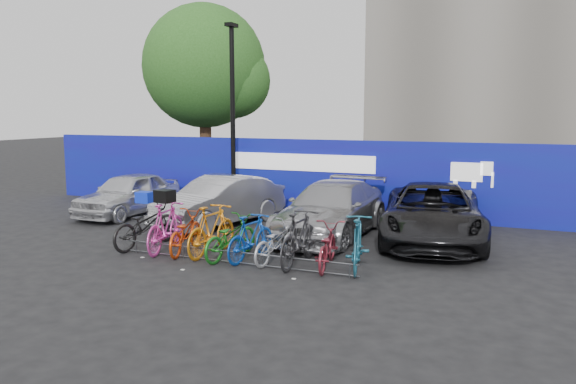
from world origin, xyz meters
The scene contains 21 objects.
ground centered at (0.00, 0.00, 0.00)m, with size 100.00×100.00×0.00m, color black.
hoarding centered at (0.01, 6.00, 1.20)m, with size 22.00×0.18×2.40m.
tree centered at (-6.77, 10.06, 5.07)m, with size 5.40×5.20×7.80m.
lamppost centered at (-3.20, 5.40, 3.27)m, with size 0.25×0.50×6.11m.
bike_rack centered at (0.00, -0.60, 0.16)m, with size 5.60×0.03×0.30m.
car_0 centered at (-5.92, 3.35, 0.68)m, with size 1.61×4.00×1.36m, color silver.
car_1 centered at (-2.41, 3.05, 0.71)m, with size 1.51×4.32×1.42m, color #A1A1A6.
car_2 centered at (1.05, 2.91, 0.71)m, with size 2.00×4.93×1.43m, color #9C9CA0.
car_3 centered at (3.65, 3.23, 0.74)m, with size 2.44×5.29×1.47m, color black.
bike_0 centered at (-2.74, -0.03, 0.55)m, with size 0.73×2.10×1.10m, color black.
bike_1 centered at (-2.04, -0.19, 0.59)m, with size 0.55×1.96×1.18m, color #ED41B5.
bike_2 centered at (-1.54, -0.12, 0.49)m, with size 0.65×1.86×0.98m, color #CE3E0D.
bike_3 centered at (-0.85, -0.08, 0.59)m, with size 0.55×1.96×1.18m, color orange.
bike_4 centered at (-0.31, -0.18, 0.48)m, with size 0.64×1.84×0.97m, color #186D1B.
bike_5 centered at (0.19, -0.16, 0.52)m, with size 0.49×1.73×1.04m, color #0E41AD.
bike_6 centered at (0.77, -0.07, 0.45)m, with size 0.60×1.72×0.90m, color #A1A3A9.
bike_7 centered at (1.33, -0.14, 0.60)m, with size 0.56×1.99×1.20m, color #262528.
bike_8 centered at (1.94, -0.09, 0.47)m, with size 0.62×1.79×0.94m, color maroon.
bike_9 centered at (2.58, 0.02, 0.57)m, with size 0.54×1.90×1.14m, color #1F617A.
cargo_crate centered at (-2.74, -0.03, 1.23)m, with size 0.37×0.28×0.27m, color #0F2ACF.
cargo_topcase centered at (-2.04, -0.19, 1.33)m, with size 0.40×0.36×0.29m, color black.
Camera 1 is at (5.63, -11.09, 3.30)m, focal length 35.00 mm.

